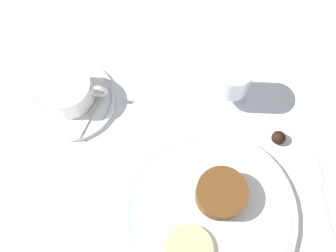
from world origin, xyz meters
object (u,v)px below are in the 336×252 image
(dessert_cake, at_px, (221,193))
(fork, at_px, (322,199))
(coffee_cup, at_px, (68,91))
(dinner_plate, at_px, (209,213))
(wine_glass, at_px, (232,79))

(dessert_cake, bearing_deg, fork, 1.09)
(fork, bearing_deg, coffee_cup, 159.30)
(dinner_plate, height_order, coffee_cup, coffee_cup)
(wine_glass, distance_m, fork, 0.24)
(dessert_cake, bearing_deg, dinner_plate, -121.72)
(wine_glass, relative_size, dessert_cake, 1.29)
(wine_glass, bearing_deg, coffee_cup, -176.14)
(dinner_plate, relative_size, wine_glass, 2.73)
(dinner_plate, distance_m, wine_glass, 0.22)
(dinner_plate, bearing_deg, dessert_cake, 58.28)
(coffee_cup, bearing_deg, dessert_cake, -32.41)
(wine_glass, relative_size, fork, 0.53)
(dinner_plate, distance_m, dessert_cake, 0.04)
(fork, bearing_deg, dinner_plate, -170.86)
(wine_glass, xyz_separation_m, dessert_cake, (-0.02, -0.18, -0.03))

